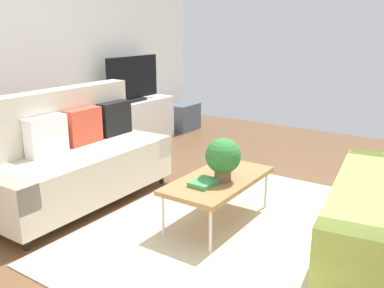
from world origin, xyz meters
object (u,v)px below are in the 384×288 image
at_px(coffee_table, 219,181).
at_px(bottle_0, 114,99).
at_px(storage_trunk, 183,117).
at_px(table_book_0, 204,183).
at_px(tv, 133,80).
at_px(tv_console, 134,122).
at_px(potted_plant, 223,157).
at_px(couch_beige, 74,158).
at_px(vase_0, 101,102).

height_order(coffee_table, bottle_0, bottle_0).
relative_size(storage_trunk, table_book_0, 2.17).
height_order(tv, storage_trunk, tv).
xyz_separation_m(tv_console, potted_plant, (-1.56, -2.43, 0.31)).
height_order(couch_beige, table_book_0, couch_beige).
distance_m(tv_console, storage_trunk, 1.11).
distance_m(potted_plant, bottle_0, 2.64).
bearing_deg(tv_console, storage_trunk, -5.19).
xyz_separation_m(couch_beige, tv, (1.92, 0.93, 0.50)).
bearing_deg(couch_beige, table_book_0, 96.70).
bearing_deg(tv_console, coffee_table, -122.85).
relative_size(potted_plant, bottle_0, 2.16).
xyz_separation_m(storage_trunk, bottle_0, (-1.53, 0.06, 0.51)).
bearing_deg(potted_plant, coffee_table, 63.34).
bearing_deg(table_book_0, storage_trunk, 38.40).
distance_m(coffee_table, bottle_0, 2.60).
height_order(couch_beige, potted_plant, couch_beige).
bearing_deg(vase_0, bottle_0, -30.24).
xyz_separation_m(storage_trunk, table_book_0, (-2.84, -2.25, 0.22)).
xyz_separation_m(tv_console, vase_0, (-0.58, 0.05, 0.39)).
bearing_deg(tv, couch_beige, -154.24).
xyz_separation_m(couch_beige, coffee_table, (0.39, -1.42, -0.06)).
bearing_deg(potted_plant, tv_console, 57.29).
xyz_separation_m(potted_plant, table_book_0, (-0.18, 0.08, -0.19)).
relative_size(tv_console, storage_trunk, 2.69).
bearing_deg(couch_beige, tv, -154.74).
distance_m(storage_trunk, table_book_0, 3.63).
bearing_deg(coffee_table, table_book_0, 175.16).
relative_size(potted_plant, table_book_0, 1.56).
relative_size(coffee_table, tv_console, 0.79).
bearing_deg(tv, bottle_0, -177.31).
bearing_deg(bottle_0, table_book_0, -119.63).
bearing_deg(tv, coffee_table, -123.07).
bearing_deg(bottle_0, vase_0, 149.76).
distance_m(coffee_table, potted_plant, 0.25).
bearing_deg(table_book_0, bottle_0, 60.37).
xyz_separation_m(couch_beige, storage_trunk, (3.02, 0.85, -0.23)).
relative_size(coffee_table, potted_plant, 2.93).
bearing_deg(coffee_table, tv, 56.93).
height_order(tv_console, bottle_0, bottle_0).
xyz_separation_m(tv, storage_trunk, (1.10, -0.08, -0.73)).
distance_m(couch_beige, tv, 2.19).
bearing_deg(potted_plant, storage_trunk, 41.19).
distance_m(storage_trunk, bottle_0, 1.61).
xyz_separation_m(coffee_table, potted_plant, (-0.03, -0.06, 0.24)).
xyz_separation_m(coffee_table, tv_console, (1.53, 2.37, -0.07)).
xyz_separation_m(vase_0, bottle_0, (0.15, -0.09, 0.02)).
height_order(couch_beige, coffee_table, couch_beige).
relative_size(storage_trunk, vase_0, 3.73).
relative_size(storage_trunk, potted_plant, 1.39).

